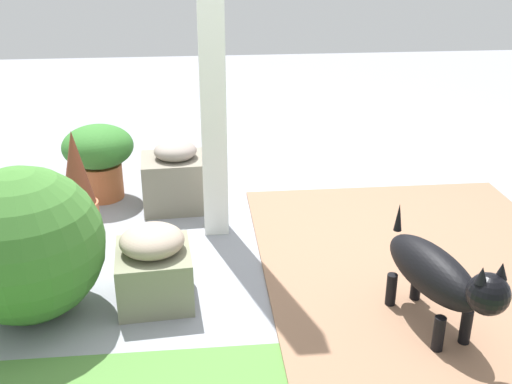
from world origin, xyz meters
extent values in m
plane|color=gray|center=(0.00, 0.00, 0.00)|extent=(12.00, 12.00, 0.00)
cube|color=#8F684F|center=(-0.81, 0.48, 0.01)|extent=(1.80, 2.40, 0.02)
cube|color=white|center=(0.33, -0.19, 1.28)|extent=(0.15, 0.15, 2.56)
cube|color=gray|center=(0.57, -0.57, 0.18)|extent=(0.47, 0.40, 0.35)
ellipsoid|color=gray|center=(0.57, -0.57, 0.40)|extent=(0.28, 0.28, 0.13)
cube|color=gray|center=(0.67, 0.57, 0.14)|extent=(0.39, 0.42, 0.28)
ellipsoid|color=tan|center=(0.67, 0.57, 0.33)|extent=(0.32, 0.32, 0.14)
sphere|color=#3B722C|center=(1.25, 0.63, 0.38)|extent=(0.75, 0.75, 0.75)
cylinder|color=#B26138|center=(1.10, -0.78, 0.12)|extent=(0.30, 0.30, 0.24)
ellipsoid|color=#317029|center=(1.10, -0.78, 0.38)|extent=(0.48, 0.48, 0.29)
cylinder|color=#C26843|center=(1.16, -0.27, 0.09)|extent=(0.23, 0.23, 0.19)
cone|color=brown|center=(1.16, -0.27, 0.42)|extent=(0.20, 0.20, 0.46)
ellipsoid|color=black|center=(-0.62, 0.93, 0.30)|extent=(0.36, 0.65, 0.23)
sphere|color=black|center=(-0.71, 1.28, 0.39)|extent=(0.18, 0.18, 0.18)
cone|color=black|center=(-0.76, 1.27, 0.49)|extent=(0.05, 0.05, 0.07)
cone|color=black|center=(-0.66, 1.29, 0.49)|extent=(0.05, 0.05, 0.07)
cylinder|color=black|center=(-0.74, 1.09, 0.09)|extent=(0.05, 0.05, 0.19)
cylinder|color=black|center=(-0.60, 1.13, 0.09)|extent=(0.05, 0.05, 0.19)
cylinder|color=black|center=(-0.64, 0.72, 0.09)|extent=(0.05, 0.05, 0.19)
cylinder|color=black|center=(-0.50, 0.76, 0.09)|extent=(0.05, 0.05, 0.19)
cone|color=black|center=(-0.54, 0.64, 0.44)|extent=(0.04, 0.04, 0.14)
camera|label=1|loc=(0.43, 3.27, 1.74)|focal=43.00mm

